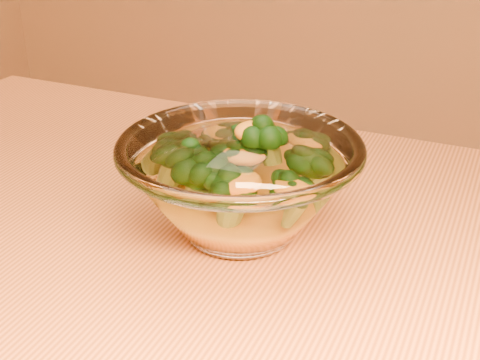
{
  "coord_description": "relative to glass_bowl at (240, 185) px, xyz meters",
  "views": [
    {
      "loc": [
        0.13,
        -0.37,
        1.07
      ],
      "look_at": [
        -0.09,
        0.11,
        0.81
      ],
      "focal_mm": 50.0,
      "sensor_mm": 36.0,
      "label": 1
    }
  ],
  "objects": [
    {
      "name": "broccoli_heap",
      "position": [
        -0.0,
        0.01,
        0.01
      ],
      "size": [
        0.15,
        0.14,
        0.08
      ],
      "color": "black",
      "rests_on": "cheese_sauce"
    },
    {
      "name": "glass_bowl",
      "position": [
        0.0,
        0.0,
        0.0
      ],
      "size": [
        0.22,
        0.22,
        0.1
      ],
      "color": "white",
      "rests_on": "table"
    },
    {
      "name": "cheese_sauce",
      "position": [
        0.0,
        0.0,
        -0.02
      ],
      "size": [
        0.12,
        0.12,
        0.03
      ],
      "primitive_type": "ellipsoid",
      "color": "orange",
      "rests_on": "glass_bowl"
    }
  ]
}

